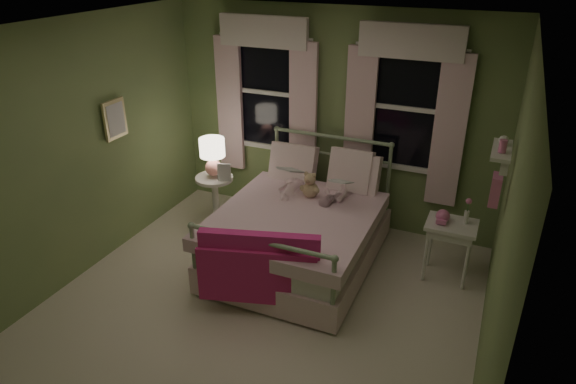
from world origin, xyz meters
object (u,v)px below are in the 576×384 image
at_px(nightstand_right, 451,232).
at_px(nightstand_left, 215,194).
at_px(child_left, 292,164).
at_px(teddy_bear, 310,187).
at_px(table_lamp, 212,153).
at_px(child_right, 340,175).
at_px(bed, 301,231).

bearing_deg(nightstand_right, nightstand_left, 179.24).
distance_m(child_left, nightstand_right, 1.85).
height_order(teddy_bear, table_lamp, table_lamp).
bearing_deg(table_lamp, child_right, 2.74).
distance_m(child_left, teddy_bear, 0.36).
height_order(child_right, nightstand_left, child_right).
height_order(child_left, nightstand_left, child_left).
relative_size(bed, nightstand_left, 3.13).
bearing_deg(table_lamp, nightstand_left, 0.00).
distance_m(child_left, child_right, 0.56).
bearing_deg(teddy_bear, nightstand_left, 176.24).
height_order(bed, nightstand_right, bed).
xyz_separation_m(bed, child_left, (-0.29, 0.43, 0.58)).
xyz_separation_m(teddy_bear, nightstand_left, (-1.28, 0.08, -0.37)).
height_order(table_lamp, nightstand_right, table_lamp).
height_order(bed, nightstand_left, bed).
bearing_deg(bed, table_lamp, 164.39).
distance_m(child_left, table_lamp, 1.00).
relative_size(child_left, teddy_bear, 2.54).
bearing_deg(teddy_bear, bed, -88.85).
bearing_deg(bed, nightstand_right, 11.97).
distance_m(child_right, nightstand_left, 1.63).
bearing_deg(child_right, teddy_bear, 45.94).
bearing_deg(child_left, bed, 117.48).
distance_m(bed, table_lamp, 1.45).
height_order(bed, teddy_bear, bed).
distance_m(nightstand_left, nightstand_right, 2.80).
distance_m(nightstand_left, table_lamp, 0.54).
relative_size(child_right, nightstand_left, 1.06).
xyz_separation_m(nightstand_left, table_lamp, (0.00, 0.00, 0.54)).
xyz_separation_m(teddy_bear, nightstand_right, (1.52, 0.05, -0.24)).
bearing_deg(bed, child_left, 123.42).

